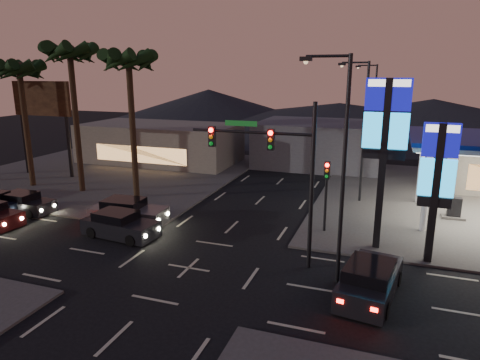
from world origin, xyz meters
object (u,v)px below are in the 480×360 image
at_px(traffic_signal_mast, 276,160).
at_px(car_lane_b_mid, 23,203).
at_px(car_lane_a_front, 120,225).
at_px(car_lane_b_front, 128,212).
at_px(pylon_sign_tall, 385,131).
at_px(suv_station, 370,281).
at_px(pylon_sign_short, 437,172).

bearing_deg(traffic_signal_mast, car_lane_b_mid, 173.82).
distance_m(car_lane_a_front, car_lane_b_front, 2.20).
height_order(traffic_signal_mast, car_lane_a_front, traffic_signal_mast).
relative_size(traffic_signal_mast, car_lane_b_front, 1.62).
bearing_deg(pylon_sign_tall, car_lane_b_front, -176.00).
xyz_separation_m(car_lane_b_mid, suv_station, (22.72, -3.83, 0.09)).
height_order(pylon_sign_short, car_lane_b_mid, pylon_sign_short).
bearing_deg(car_lane_a_front, pylon_sign_tall, 12.37).
relative_size(car_lane_a_front, car_lane_b_front, 0.95).
xyz_separation_m(car_lane_a_front, suv_station, (14.01, -2.30, 0.04)).
distance_m(car_lane_b_front, suv_station, 15.44).
relative_size(car_lane_b_front, suv_station, 1.00).
bearing_deg(pylon_sign_short, car_lane_b_mid, -178.74).
distance_m(pylon_sign_short, car_lane_a_front, 17.16).
bearing_deg(car_lane_b_mid, suv_station, -9.57).
relative_size(pylon_sign_tall, car_lane_b_front, 1.83).
bearing_deg(car_lane_b_front, suv_station, -16.34).
distance_m(car_lane_a_front, suv_station, 14.20).
bearing_deg(car_lane_a_front, suv_station, -9.34).
distance_m(traffic_signal_mast, car_lane_b_front, 11.36).
relative_size(pylon_sign_short, suv_station, 1.42).
bearing_deg(pylon_sign_tall, pylon_sign_short, -21.80).
height_order(pylon_sign_short, suv_station, pylon_sign_short).
height_order(traffic_signal_mast, car_lane_b_front, traffic_signal_mast).
xyz_separation_m(pylon_sign_tall, suv_station, (-0.06, -5.39, -5.67)).
height_order(pylon_sign_tall, car_lane_b_mid, pylon_sign_tall).
bearing_deg(suv_station, car_lane_b_front, 163.66).
distance_m(pylon_sign_tall, pylon_sign_short, 3.20).
xyz_separation_m(car_lane_a_front, car_lane_b_mid, (-8.72, 1.53, -0.05)).
bearing_deg(traffic_signal_mast, car_lane_a_front, 177.37).
height_order(traffic_signal_mast, suv_station, traffic_signal_mast).
xyz_separation_m(car_lane_a_front, car_lane_b_front, (-0.81, 2.04, 0.04)).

